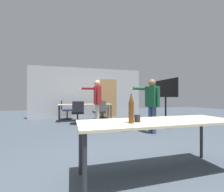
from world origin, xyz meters
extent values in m
plane|color=#3D4751|center=(0.00, 0.00, 0.00)|extent=(24.00, 24.00, 0.00)
cube|color=#B2B5B7|center=(0.00, 6.51, 1.30)|extent=(5.84, 0.10, 2.61)
cube|color=#AD7F4C|center=(1.10, 6.45, 1.02)|extent=(0.90, 0.02, 2.05)
cube|color=#C6B793|center=(0.24, 0.31, 0.73)|extent=(2.21, 0.73, 0.03)
cylinder|color=#2D2D33|center=(-0.80, 0.00, 0.36)|extent=(0.05, 0.05, 0.72)
cylinder|color=#2D2D33|center=(-0.80, 0.62, 0.36)|extent=(0.05, 0.05, 0.72)
cylinder|color=#2D2D33|center=(1.29, 0.62, 0.36)|extent=(0.05, 0.05, 0.72)
cube|color=#C6B793|center=(-0.27, 5.37, 0.73)|extent=(2.38, 0.67, 0.03)
cylinder|color=#2D2D33|center=(-1.39, 5.09, 0.36)|extent=(0.05, 0.05, 0.72)
cylinder|color=#2D2D33|center=(0.86, 5.09, 0.36)|extent=(0.05, 0.05, 0.72)
cylinder|color=#2D2D33|center=(-1.39, 5.64, 0.36)|extent=(0.05, 0.05, 0.72)
cylinder|color=#2D2D33|center=(0.86, 5.64, 0.36)|extent=(0.05, 0.05, 0.72)
cube|color=black|center=(2.37, 3.15, 0.01)|extent=(0.44, 0.56, 0.03)
cylinder|color=black|center=(2.37, 3.15, 0.55)|extent=(0.06, 0.06, 1.04)
cube|color=black|center=(2.37, 3.15, 1.38)|extent=(0.04, 1.28, 0.63)
cube|color=black|center=(2.39, 3.15, 1.38)|extent=(0.01, 1.17, 0.56)
cylinder|color=beige|center=(-0.01, 3.66, 0.40)|extent=(0.12, 0.12, 0.81)
cylinder|color=beige|center=(0.00, 3.83, 0.40)|extent=(0.12, 0.12, 0.81)
cube|color=maroon|center=(-0.01, 3.74, 1.13)|extent=(0.25, 0.42, 0.64)
sphere|color=#DBAD89|center=(-0.01, 3.74, 1.56)|extent=(0.22, 0.22, 0.22)
cylinder|color=maroon|center=(-0.02, 3.49, 1.11)|extent=(0.10, 0.10, 0.55)
cylinder|color=maroon|center=(-0.27, 4.01, 1.39)|extent=(0.56, 0.13, 0.10)
cube|color=white|center=(-0.57, 4.03, 1.39)|extent=(0.12, 0.04, 0.03)
cylinder|color=#3D4C75|center=(1.42, 2.36, 0.39)|extent=(0.12, 0.12, 0.78)
cylinder|color=#3D4C75|center=(1.38, 2.52, 0.39)|extent=(0.12, 0.12, 0.78)
cube|color=#195633|center=(1.40, 2.44, 1.08)|extent=(0.30, 0.43, 0.61)
sphere|color=#936B4C|center=(1.40, 2.44, 1.49)|extent=(0.21, 0.21, 0.21)
cylinder|color=#195633|center=(1.46, 2.21, 1.07)|extent=(0.09, 0.09, 0.53)
cylinder|color=#195633|center=(1.09, 2.62, 1.33)|extent=(0.54, 0.21, 0.09)
cube|color=white|center=(0.80, 2.55, 1.33)|extent=(0.13, 0.06, 0.03)
cylinder|color=black|center=(-0.65, 4.65, 0.01)|extent=(0.52, 0.52, 0.03)
cylinder|color=black|center=(-0.65, 4.65, 0.22)|extent=(0.06, 0.06, 0.37)
cube|color=black|center=(-0.65, 4.65, 0.44)|extent=(0.47, 0.47, 0.08)
cube|color=black|center=(-0.64, 4.39, 0.69)|extent=(0.44, 0.07, 0.42)
cylinder|color=black|center=(0.23, 4.64, 0.01)|extent=(0.52, 0.52, 0.03)
cylinder|color=black|center=(0.23, 4.64, 0.22)|extent=(0.06, 0.06, 0.38)
cube|color=#4C4C51|center=(0.23, 4.64, 0.45)|extent=(0.50, 0.50, 0.08)
cube|color=#4C4C51|center=(0.25, 4.38, 0.70)|extent=(0.44, 0.10, 0.42)
cylinder|color=black|center=(0.70, 6.07, 0.01)|extent=(0.52, 0.52, 0.03)
cylinder|color=black|center=(0.70, 6.07, 0.23)|extent=(0.06, 0.06, 0.41)
cube|color=#4C4C51|center=(0.70, 6.07, 0.48)|extent=(0.64, 0.64, 0.08)
cube|color=#4C4C51|center=(0.48, 5.92, 0.73)|extent=(0.29, 0.40, 0.42)
cylinder|color=black|center=(-1.08, 6.05, 0.01)|extent=(0.52, 0.52, 0.03)
cylinder|color=black|center=(-1.08, 6.05, 0.22)|extent=(0.06, 0.06, 0.37)
cube|color=navy|center=(-1.08, 6.05, 0.44)|extent=(0.48, 0.48, 0.08)
cube|color=navy|center=(-1.34, 6.04, 0.69)|extent=(0.08, 0.44, 0.42)
cylinder|color=#563314|center=(-0.21, 0.21, 0.88)|extent=(0.07, 0.07, 0.26)
cone|color=#563314|center=(-0.21, 0.21, 1.07)|extent=(0.06, 0.06, 0.12)
cylinder|color=gold|center=(-0.21, 0.21, 1.13)|extent=(0.03, 0.03, 0.01)
cylinder|color=#232328|center=(-0.10, 0.27, 0.79)|extent=(0.08, 0.08, 0.09)
camera|label=1|loc=(-0.94, -1.50, 1.07)|focal=24.00mm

